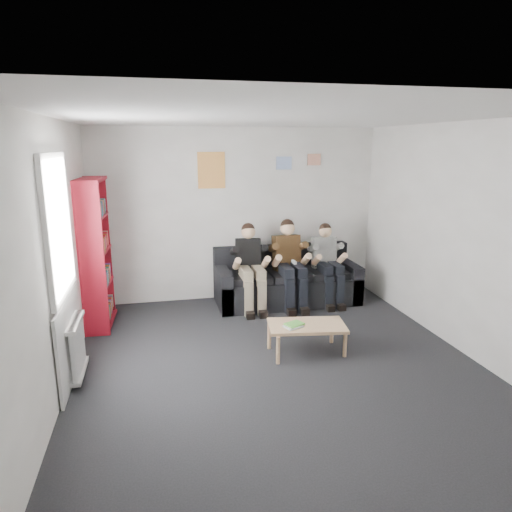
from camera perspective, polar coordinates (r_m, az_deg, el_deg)
The scene contains 14 objects.
room_shell at distance 4.86m, azimuth 2.98°, elevation 0.87°, with size 5.00×5.00×5.00m.
sofa at distance 7.25m, azimuth 3.78°, elevation -3.33°, with size 2.21×0.90×0.85m.
bookshelf at distance 6.51m, azimuth -19.29°, elevation 0.30°, with size 0.30×0.91×2.01m.
coffee_table at distance 5.51m, azimuth 6.36°, elevation -8.90°, with size 0.90×0.50×0.36m.
game_cases at distance 5.41m, azimuth 4.75°, elevation -8.61°, with size 0.23×0.18×0.03m.
person_left at distance 6.82m, azimuth -0.67°, elevation -1.41°, with size 0.38×0.82×1.29m.
person_middle at distance 6.97m, azimuth 4.29°, elevation -1.01°, with size 0.40×0.86×1.33m.
person_right at distance 7.18m, azimuth 8.98°, elevation -0.97°, with size 0.36×0.77×1.24m.
radiator at distance 5.27m, azimuth -21.40°, elevation -10.53°, with size 0.10×0.64×0.60m.
window at distance 5.05m, azimuth -22.89°, elevation -3.49°, with size 0.05×1.30×2.36m.
poster_large at distance 7.11m, azimuth -5.60°, elevation 10.61°, with size 0.42×0.01×0.55m, color #DCDB4D.
poster_blue at distance 7.34m, azimuth 3.51°, elevation 11.52°, with size 0.25×0.01×0.20m, color #417BDF.
poster_pink at distance 7.49m, azimuth 7.27°, elevation 11.87°, with size 0.22×0.01×0.18m, color #D2419B.
poster_sign at distance 7.06m, azimuth -10.58°, elevation 12.05°, with size 0.20×0.01×0.14m, color white.
Camera 1 is at (-1.28, -4.56, 2.43)m, focal length 32.00 mm.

